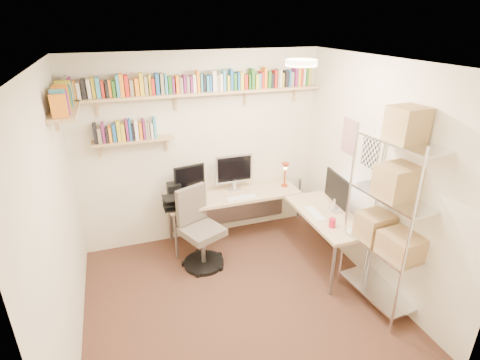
% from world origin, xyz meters
% --- Properties ---
extents(ground, '(3.20, 3.20, 0.00)m').
position_xyz_m(ground, '(0.00, 0.00, 0.00)').
color(ground, '#4A2F20').
rests_on(ground, ground).
extents(room_shell, '(3.24, 3.04, 2.52)m').
position_xyz_m(room_shell, '(0.00, 0.00, 1.55)').
color(room_shell, beige).
rests_on(room_shell, ground).
extents(wall_shelves, '(3.12, 1.09, 0.80)m').
position_xyz_m(wall_shelves, '(-0.44, 1.29, 2.03)').
color(wall_shelves, tan).
rests_on(wall_shelves, ground).
extents(corner_desk, '(2.12, 1.79, 1.19)m').
position_xyz_m(corner_desk, '(0.48, 0.98, 0.68)').
color(corner_desk, beige).
rests_on(corner_desk, ground).
extents(office_chair, '(0.58, 0.59, 1.00)m').
position_xyz_m(office_chair, '(-0.22, 0.80, 0.42)').
color(office_chair, black).
rests_on(office_chair, ground).
extents(wire_rack, '(0.48, 0.87, 2.14)m').
position_xyz_m(wire_rack, '(1.42, -0.50, 1.22)').
color(wire_rack, silver).
rests_on(wire_rack, ground).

